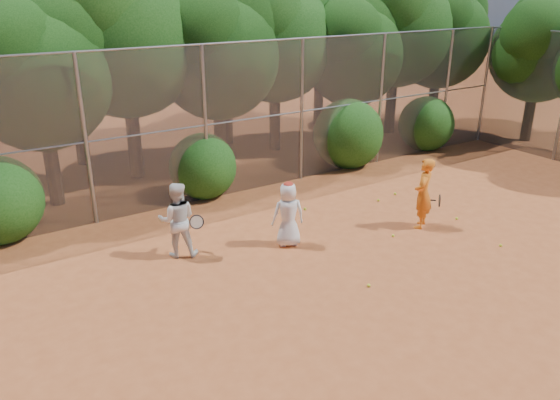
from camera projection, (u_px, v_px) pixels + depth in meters
ground at (394, 283)px, 10.48m from camera, size 80.00×80.00×0.00m
fence_back at (236, 119)px, 14.35m from camera, size 20.05×0.09×4.03m
tree_2 at (38, 64)px, 13.03m from camera, size 3.99×3.47×5.47m
tree_3 at (124, 22)px, 14.79m from camera, size 4.89×4.26×6.70m
tree_4 at (218, 43)px, 15.81m from camera, size 4.19×3.64×5.73m
tree_5 at (275, 28)px, 17.60m from camera, size 4.51×3.92×6.17m
tree_6 at (354, 45)px, 18.29m from camera, size 3.86×3.36×5.29m
tree_7 at (398, 16)px, 19.74m from camera, size 4.77×4.14×6.53m
tree_8 at (441, 28)px, 20.68m from camera, size 4.25×3.70×5.82m
tree_10 at (66, 11)px, 15.92m from camera, size 5.15×4.48×7.06m
tree_11 at (225, 23)px, 18.30m from camera, size 4.64×4.03×6.35m
tree_12 at (321, 8)px, 20.93m from camera, size 5.02×4.37×6.88m
tree_13 at (541, 43)px, 18.93m from camera, size 3.86×3.36×5.29m
bush_1 at (203, 163)px, 14.56m from camera, size 1.80×1.80×1.80m
bush_2 at (348, 131)px, 17.02m from camera, size 2.20×2.20×2.20m
bush_3 at (426, 121)px, 18.84m from camera, size 1.90×1.90×1.90m
player_yellow at (423, 193)px, 12.62m from camera, size 0.83×0.67×1.68m
player_teen at (288, 214)px, 11.76m from camera, size 0.81×0.66×1.47m
player_white at (177, 220)px, 11.27m from camera, size 0.97×0.89×1.62m
ball_0 at (393, 236)px, 12.37m from camera, size 0.07×0.07×0.07m
ball_1 at (395, 194)px, 14.87m from camera, size 0.07×0.07×0.07m
ball_2 at (501, 245)px, 11.91m from camera, size 0.07×0.07×0.07m
ball_3 at (457, 218)px, 13.29m from camera, size 0.07×0.07×0.07m
ball_4 at (369, 285)px, 10.32m from camera, size 0.07×0.07×0.07m
ball_5 at (378, 200)px, 14.42m from camera, size 0.07×0.07×0.07m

